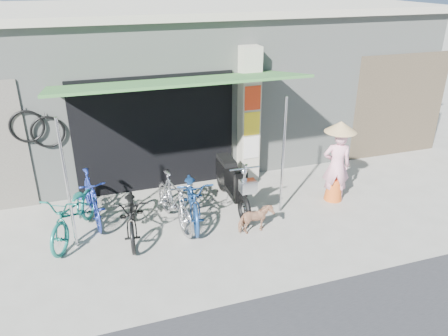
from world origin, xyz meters
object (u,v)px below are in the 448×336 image
object	(u,v)px
bike_blue	(92,198)
bike_silver	(174,201)
bike_navy	(193,196)
bike_teal	(75,213)
street_dog	(256,220)
nun	(337,162)
bike_black	(132,213)
moped	(232,182)

from	to	relation	value
bike_blue	bike_silver	size ratio (longest dim) A/B	0.97
bike_silver	bike_navy	world-z (taller)	bike_silver
bike_blue	bike_teal	bearing A→B (deg)	-130.54
bike_blue	street_dog	bearing A→B (deg)	-33.58
bike_blue	bike_navy	size ratio (longest dim) A/B	0.87
nun	bike_teal	bearing A→B (deg)	18.44
bike_teal	bike_blue	bearing A→B (deg)	80.95
bike_black	moped	bearing A→B (deg)	20.49
bike_black	bike_navy	world-z (taller)	bike_navy
bike_blue	nun	bearing A→B (deg)	-15.46
bike_teal	street_dog	size ratio (longest dim) A/B	2.84
street_dog	bike_black	bearing A→B (deg)	67.63
bike_blue	moped	world-z (taller)	moped
bike_blue	bike_silver	bearing A→B (deg)	-30.60
street_dog	moped	xyz separation A→B (m)	(-0.07, 1.14, 0.25)
bike_silver	moped	bearing A→B (deg)	7.20
bike_teal	bike_silver	xyz separation A→B (m)	(1.77, -0.16, 0.02)
bike_teal	bike_black	bearing A→B (deg)	7.93
bike_teal	moped	world-z (taller)	moped
bike_teal	bike_blue	distance (m)	0.58
bike_navy	moped	world-z (taller)	moped
bike_navy	bike_blue	bearing A→B (deg)	171.91
bike_black	moped	xyz separation A→B (m)	(2.07, 0.52, 0.07)
bike_silver	nun	bearing A→B (deg)	-10.98
moped	nun	world-z (taller)	nun
bike_blue	moped	size ratio (longest dim) A/B	0.79
moped	bike_black	bearing A→B (deg)	-165.07
bike_navy	street_dog	xyz separation A→B (m)	(0.95, -0.84, -0.22)
bike_black	moped	distance (m)	2.13
nun	bike_navy	bearing A→B (deg)	18.04
bike_teal	bike_navy	world-z (taller)	bike_navy
bike_blue	bike_navy	distance (m)	1.92
bike_silver	moped	xyz separation A→B (m)	(1.27, 0.38, 0.02)
bike_teal	moped	distance (m)	3.05
street_dog	nun	size ratio (longest dim) A/B	0.37
bike_navy	nun	xyz separation A→B (m)	(2.99, -0.16, 0.37)
bike_silver	bike_navy	xyz separation A→B (m)	(0.39, 0.08, -0.01)
bike_navy	street_dog	distance (m)	1.28
bike_blue	bike_navy	xyz separation A→B (m)	(1.84, -0.56, 0.00)
bike_navy	bike_teal	bearing A→B (deg)	-173.30
bike_blue	nun	world-z (taller)	nun
bike_silver	bike_navy	bearing A→B (deg)	1.61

